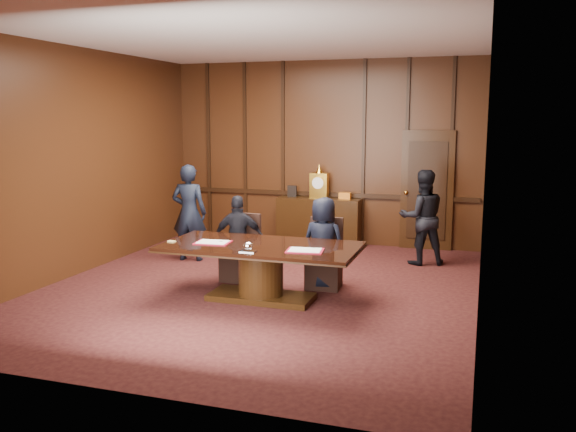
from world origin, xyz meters
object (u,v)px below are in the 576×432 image
at_px(sideboard, 319,219).
at_px(signatory_right, 323,243).
at_px(signatory_left, 239,239).
at_px(witness_right, 422,217).
at_px(witness_left, 189,213).
at_px(conference_table, 261,263).

xyz_separation_m(sideboard, signatory_right, (0.86, -2.96, 0.18)).
distance_m(signatory_left, witness_right, 3.16).
xyz_separation_m(signatory_right, witness_left, (-2.62, 1.00, 0.16)).
relative_size(conference_table, witness_left, 1.59).
height_order(conference_table, witness_right, witness_right).
bearing_deg(conference_table, witness_left, 137.68).
distance_m(signatory_right, witness_left, 2.81).
bearing_deg(conference_table, witness_right, 56.21).
distance_m(sideboard, witness_left, 2.66).
distance_m(conference_table, witness_right, 3.31).
relative_size(conference_table, witness_right, 1.66).
xyz_separation_m(conference_table, signatory_right, (0.65, 0.80, 0.15)).
xyz_separation_m(conference_table, witness_left, (-1.97, 1.80, 0.32)).
bearing_deg(witness_right, sideboard, -47.60).
bearing_deg(witness_right, signatory_left, 16.81).
distance_m(conference_table, witness_left, 2.69).
bearing_deg(signatory_left, witness_left, -54.91).
xyz_separation_m(sideboard, conference_table, (0.21, -3.76, 0.02)).
bearing_deg(signatory_right, signatory_left, 9.60).
bearing_deg(sideboard, conference_table, -86.79).
bearing_deg(signatory_left, witness_right, -159.89).
xyz_separation_m(signatory_right, witness_right, (1.19, 1.94, 0.13)).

